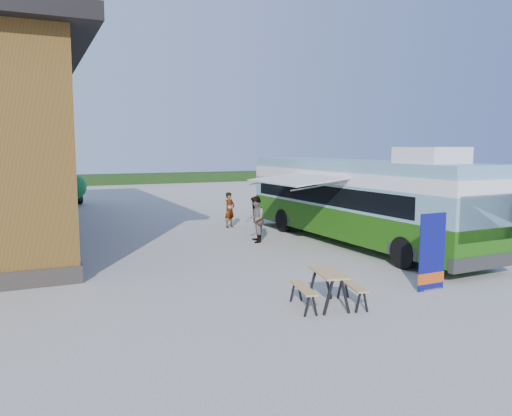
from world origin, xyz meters
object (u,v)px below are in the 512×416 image
bus (356,198)px  picnic_table (328,280)px  person_b (255,219)px  banner (432,259)px  person_a (230,210)px  slurry_tanker (63,186)px

bus → picnic_table: size_ratio=7.06×
person_b → bus: bearing=79.8°
banner → person_b: (-1.47, 8.04, 0.08)m
banner → bus: bearing=70.3°
banner → person_b: 8.17m
bus → person_a: size_ratio=7.41×
bus → person_b: size_ratio=6.68×
person_b → slurry_tanker: size_ratio=0.34×
picnic_table → person_a: 12.15m
bus → slurry_tanker: bus is taller
person_a → person_b: (-0.42, -3.87, 0.09)m
banner → person_b: bearing=98.5°
picnic_table → person_a: person_a is taller
banner → person_a: bearing=93.2°
banner → person_b: size_ratio=1.12×
person_b → slurry_tanker: 18.89m
person_a → slurry_tanker: bearing=86.2°
picnic_table → slurry_tanker: (-4.33, 25.96, 0.54)m
bus → person_b: (-3.46, 1.85, -0.88)m
banner → slurry_tanker: bearing=104.4°
banner → slurry_tanker: 27.00m
person_b → slurry_tanker: slurry_tanker is taller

